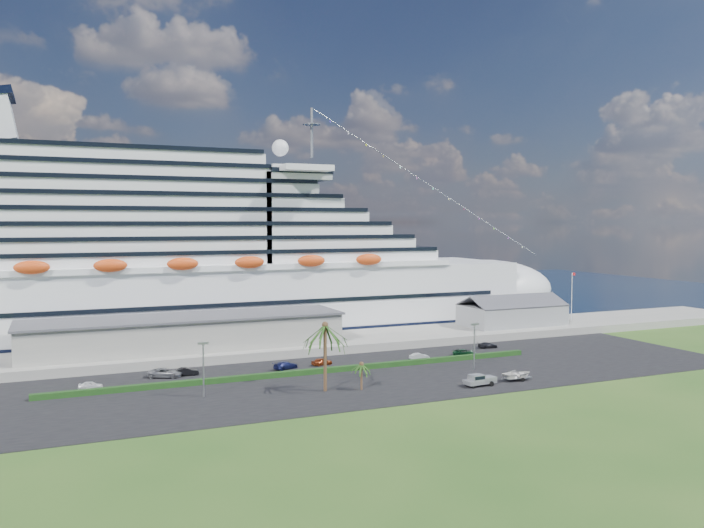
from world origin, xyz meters
name	(u,v)px	position (x,y,z in m)	size (l,w,h in m)	color
ground	(394,391)	(0.00, 0.00, 0.00)	(420.00, 420.00, 0.00)	#264E1A
asphalt_lot	(365,376)	(0.00, 11.00, 0.06)	(140.00, 38.00, 0.12)	black
wharf	(307,344)	(0.00, 40.00, 0.90)	(240.00, 20.00, 1.80)	gray
water	(214,302)	(0.00, 130.00, 0.01)	(420.00, 160.00, 0.02)	black
cruise_ship	(182,265)	(-21.53, 64.00, 16.69)	(191.00, 38.00, 54.00)	silver
terminal_building	(186,332)	(-25.00, 40.00, 5.01)	(61.00, 15.00, 6.30)	gray
port_shed	(512,314)	(52.00, 40.00, 4.40)	(24.00, 12.31, 7.37)	gray
flagpole	(572,295)	(70.04, 40.00, 8.27)	(1.08, 0.16, 12.00)	silver
hedge	(311,372)	(-8.00, 16.00, 0.57)	(88.00, 1.10, 0.90)	#153311
lamp_post_left	(203,362)	(-28.00, 8.00, 5.34)	(1.60, 0.35, 8.27)	gray
lamp_post_right	(474,340)	(20.00, 8.00, 5.34)	(1.60, 0.35, 8.27)	gray
palm_tall	(325,333)	(-10.00, 4.00, 9.20)	(8.82, 8.82, 11.13)	#47301E
palm_short	(361,367)	(-4.50, 2.50, 3.67)	(3.53, 3.53, 4.56)	#47301E
parked_car_0	(91,385)	(-43.34, 19.83, 0.74)	(1.45, 3.62, 1.23)	white
parked_car_1	(186,372)	(-27.88, 23.53, 0.81)	(1.45, 4.16, 1.37)	black
parked_car_2	(165,373)	(-31.37, 23.60, 0.90)	(2.60, 5.65, 1.57)	gray
parked_car_3	(286,365)	(-10.68, 21.69, 0.80)	(1.91, 4.70, 1.36)	#141947
parked_car_4	(322,362)	(-3.55, 22.25, 0.79)	(1.57, 3.91, 1.33)	maroon
parked_car_5	(419,356)	(15.30, 19.50, 0.73)	(1.30, 3.73, 1.23)	silver
parked_car_6	(464,353)	(25.23, 19.29, 0.76)	(2.14, 4.63, 1.29)	#0C3218
parked_car_7	(488,345)	(34.28, 24.42, 0.73)	(1.72, 4.22, 1.22)	black
pickup_truck	(479,380)	(13.82, -2.81, 1.15)	(5.45, 2.29, 1.88)	black
boat_trailer	(517,374)	(21.68, -2.21, 1.23)	(5.82, 3.73, 1.68)	gray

